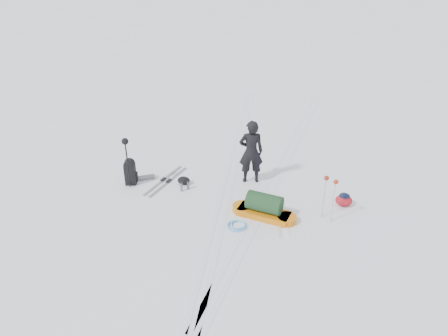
# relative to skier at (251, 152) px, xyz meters

# --- Properties ---
(ground) EXTENTS (200.00, 200.00, 0.00)m
(ground) POSITION_rel_skier_xyz_m (-0.57, -0.88, -0.96)
(ground) COLOR white
(ground) RESTS_ON ground
(ski_tracks) EXTENTS (3.38, 17.97, 0.01)m
(ski_tracks) POSITION_rel_skier_xyz_m (0.04, -0.00, -0.96)
(ski_tracks) COLOR silver
(ski_tracks) RESTS_ON ground
(skier) EXTENTS (0.79, 0.62, 1.92)m
(skier) POSITION_rel_skier_xyz_m (0.00, 0.00, 0.00)
(skier) COLOR black
(skier) RESTS_ON ground
(pulk_sled) EXTENTS (1.80, 0.87, 0.67)m
(pulk_sled) POSITION_rel_skier_xyz_m (0.62, -1.74, -0.71)
(pulk_sled) COLOR #C96C0B
(pulk_sled) RESTS_ON ground
(expedition_rucksack) EXTENTS (0.77, 0.68, 0.81)m
(expedition_rucksack) POSITION_rel_skier_xyz_m (-3.34, -0.84, -0.59)
(expedition_rucksack) COLOR black
(expedition_rucksack) RESTS_ON ground
(ski_poles_black) EXTENTS (0.19, 0.22, 1.54)m
(ski_poles_black) POSITION_rel_skier_xyz_m (-3.37, -1.02, 0.30)
(ski_poles_black) COLOR black
(ski_poles_black) RESTS_ON ground
(ski_poles_silver) EXTENTS (0.35, 0.27, 1.22)m
(ski_poles_silver) POSITION_rel_skier_xyz_m (2.21, -1.53, 0.06)
(ski_poles_silver) COLOR #ADAFB4
(ski_poles_silver) RESTS_ON ground
(touring_skis_grey) EXTENTS (0.78, 1.93, 0.07)m
(touring_skis_grey) POSITION_rel_skier_xyz_m (-2.44, -0.53, -0.95)
(touring_skis_grey) COLOR gray
(touring_skis_grey) RESTS_ON ground
(touring_skis_white) EXTENTS (0.58, 1.89, 0.07)m
(touring_skis_white) POSITION_rel_skier_xyz_m (1.06, -1.63, -0.95)
(touring_skis_white) COLOR silver
(touring_skis_white) RESTS_ON ground
(rope_coil) EXTENTS (0.56, 0.56, 0.06)m
(rope_coil) POSITION_rel_skier_xyz_m (0.02, -2.31, -0.93)
(rope_coil) COLOR #5BA8DD
(rope_coil) RESTS_ON ground
(small_daypack) EXTENTS (0.45, 0.34, 0.38)m
(small_daypack) POSITION_rel_skier_xyz_m (2.67, -0.80, -0.78)
(small_daypack) COLOR maroon
(small_daypack) RESTS_ON ground
(thermos_pair) EXTENTS (0.23, 0.22, 0.28)m
(thermos_pair) POSITION_rel_skier_xyz_m (-1.75, -0.90, -0.83)
(thermos_pair) COLOR slate
(thermos_pair) RESTS_ON ground
(stuff_sack) EXTENTS (0.42, 0.34, 0.23)m
(stuff_sack) POSITION_rel_skier_xyz_m (-1.88, -0.57, -0.85)
(stuff_sack) COLOR black
(stuff_sack) RESTS_ON ground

